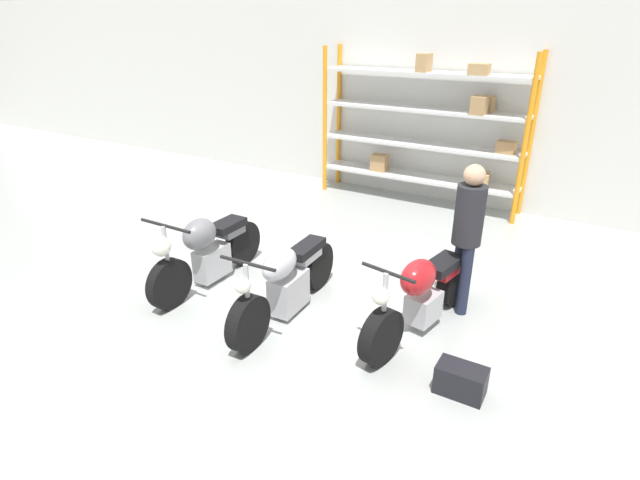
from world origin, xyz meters
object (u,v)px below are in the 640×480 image
Objects in this scene: shelving_rack at (427,127)px; person_browsing at (468,228)px; motorcycle_silver at (287,282)px; toolbox at (461,380)px; motorcycle_grey at (207,251)px; motorcycle_red at (422,294)px.

shelving_rack is 3.79m from person_browsing.
shelving_rack is at bearing 177.91° from motorcycle_silver.
shelving_rack is 5.39m from toolbox.
motorcycle_grey is 1.13× the size of person_browsing.
shelving_rack reaches higher than toolbox.
person_browsing reaches higher than motorcycle_grey.
person_browsing is at bearing 121.20° from motorcycle_silver.
person_browsing is at bearing 109.21° from motorcycle_grey.
motorcycle_grey is 1.27m from motorcycle_silver.
toolbox is at bearing 83.18° from motorcycle_grey.
person_browsing is 1.73m from toolbox.
person_browsing is at bearing 169.89° from motorcycle_red.
motorcycle_red is 4.71× the size of toolbox.
shelving_rack is at bearing -149.54° from motorcycle_red.
motorcycle_red is (1.43, 0.47, 0.02)m from motorcycle_silver.
person_browsing is (1.67, 1.10, 0.62)m from motorcycle_silver.
motorcycle_silver reaches higher than toolbox.
motorcycle_silver is at bearing -89.91° from shelving_rack.
toolbox is (0.67, -0.79, -0.30)m from motorcycle_red.
shelving_rack is 1.78× the size of motorcycle_red.
motorcycle_silver is at bearing 86.09° from motorcycle_grey.
motorcycle_red is 1.19× the size of person_browsing.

